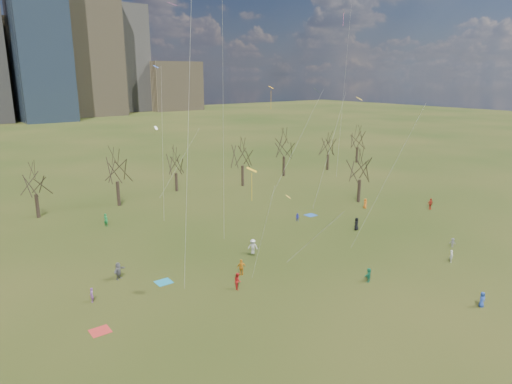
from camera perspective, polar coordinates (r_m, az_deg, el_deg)
ground at (r=48.95m, az=8.60°, el=-10.81°), size 500.00×500.00×0.00m
bare_tree_row at (r=76.44m, az=-11.48°, el=3.14°), size 113.04×29.80×9.50m
blanket_teal at (r=48.86m, az=-11.46°, el=-10.98°), size 1.60×1.50×0.03m
blanket_navy at (r=69.95m, az=6.85°, el=-2.89°), size 1.60×1.50×0.03m
blanket_crimson at (r=41.85m, az=-18.90°, el=-16.13°), size 1.60×1.50×0.03m
person_0 at (r=47.80m, az=26.41°, el=-11.94°), size 0.75×0.52×1.47m
person_1 at (r=57.02m, az=23.23°, el=-7.36°), size 0.62×0.60×1.43m
person_2 at (r=46.27m, az=-2.30°, el=-11.03°), size 0.95×1.03×1.71m
person_3 at (r=61.81m, az=23.37°, el=-5.82°), size 0.69×0.87×1.18m
person_4 at (r=49.10m, az=-1.84°, el=-9.40°), size 1.15×0.74×1.82m
person_5 at (r=49.16m, az=13.91°, el=-10.02°), size 1.46×0.87×1.50m
person_6 at (r=64.19m, az=12.46°, el=-3.92°), size 0.99×0.80×1.77m
person_7 at (r=46.47m, az=-19.85°, el=-12.02°), size 0.38×0.55×1.43m
person_8 at (r=66.72m, az=5.21°, el=-3.17°), size 0.68×0.73×1.21m
person_9 at (r=54.78m, az=-0.40°, el=-6.81°), size 1.26×1.30×1.78m
person_10 at (r=77.34m, az=20.97°, el=-1.39°), size 1.12×0.69×1.79m
person_11 at (r=50.34m, az=-16.82°, el=-9.41°), size 1.73×1.41×1.85m
person_12 at (r=74.85m, az=13.48°, el=-1.40°), size 0.73×0.91×1.60m
person_13 at (r=67.67m, az=-18.26°, el=-3.33°), size 0.74×0.81×1.86m
kites_airborne at (r=58.38m, az=2.48°, el=8.09°), size 48.08×42.54×30.76m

